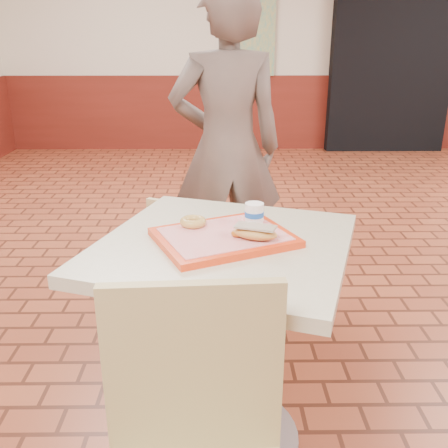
{
  "coord_description": "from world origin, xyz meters",
  "views": [
    {
      "loc": [
        -1.1,
        -2.04,
        1.48
      ],
      "look_at": [
        -1.08,
        -0.5,
        0.9
      ],
      "focal_mm": 40.0,
      "sensor_mm": 36.0,
      "label": 1
    }
  ],
  "objects_px": {
    "serving_tray": "(224,237)",
    "long_john_donut": "(254,233)",
    "paper_cup": "(254,215)",
    "main_table": "(224,313)",
    "customer": "(227,149)",
    "chair_main_back": "(197,269)",
    "ring_donut": "(193,222)"
  },
  "relations": [
    {
      "from": "serving_tray",
      "to": "long_john_donut",
      "type": "xyz_separation_m",
      "value": [
        0.1,
        -0.05,
        0.03
      ]
    },
    {
      "from": "paper_cup",
      "to": "long_john_donut",
      "type": "bearing_deg",
      "value": -93.6
    },
    {
      "from": "main_table",
      "to": "paper_cup",
      "type": "height_order",
      "value": "paper_cup"
    },
    {
      "from": "customer",
      "to": "main_table",
      "type": "bearing_deg",
      "value": 81.01
    },
    {
      "from": "serving_tray",
      "to": "chair_main_back",
      "type": "bearing_deg",
      "value": 101.52
    },
    {
      "from": "serving_tray",
      "to": "paper_cup",
      "type": "relative_size",
      "value": 5.17
    },
    {
      "from": "chair_main_back",
      "to": "ring_donut",
      "type": "xyz_separation_m",
      "value": [
        0.02,
        -0.53,
        0.43
      ]
    },
    {
      "from": "customer",
      "to": "paper_cup",
      "type": "height_order",
      "value": "customer"
    },
    {
      "from": "serving_tray",
      "to": "long_john_donut",
      "type": "height_order",
      "value": "long_john_donut"
    },
    {
      "from": "long_john_donut",
      "to": "chair_main_back",
      "type": "bearing_deg",
      "value": 108.61
    },
    {
      "from": "ring_donut",
      "to": "paper_cup",
      "type": "bearing_deg",
      "value": -2.27
    },
    {
      "from": "serving_tray",
      "to": "paper_cup",
      "type": "xyz_separation_m",
      "value": [
        0.1,
        0.07,
        0.06
      ]
    },
    {
      "from": "long_john_donut",
      "to": "customer",
      "type": "bearing_deg",
      "value": 92.88
    },
    {
      "from": "customer",
      "to": "long_john_donut",
      "type": "relative_size",
      "value": 11.07
    },
    {
      "from": "customer",
      "to": "serving_tray",
      "type": "bearing_deg",
      "value": 81.01
    },
    {
      "from": "serving_tray",
      "to": "ring_donut",
      "type": "relative_size",
      "value": 4.68
    },
    {
      "from": "main_table",
      "to": "chair_main_back",
      "type": "relative_size",
      "value": 1.05
    },
    {
      "from": "ring_donut",
      "to": "paper_cup",
      "type": "distance_m",
      "value": 0.21
    },
    {
      "from": "main_table",
      "to": "serving_tray",
      "type": "relative_size",
      "value": 1.98
    },
    {
      "from": "chair_main_back",
      "to": "customer",
      "type": "distance_m",
      "value": 0.81
    },
    {
      "from": "paper_cup",
      "to": "serving_tray",
      "type": "bearing_deg",
      "value": -146.92
    },
    {
      "from": "main_table",
      "to": "ring_donut",
      "type": "bearing_deg",
      "value": 144.21
    },
    {
      "from": "long_john_donut",
      "to": "serving_tray",
      "type": "bearing_deg",
      "value": 153.57
    },
    {
      "from": "ring_donut",
      "to": "main_table",
      "type": "bearing_deg",
      "value": -35.79
    },
    {
      "from": "main_table",
      "to": "long_john_donut",
      "type": "bearing_deg",
      "value": -26.43
    },
    {
      "from": "serving_tray",
      "to": "ring_donut",
      "type": "height_order",
      "value": "ring_donut"
    },
    {
      "from": "main_table",
      "to": "ring_donut",
      "type": "xyz_separation_m",
      "value": [
        -0.11,
        0.08,
        0.32
      ]
    },
    {
      "from": "main_table",
      "to": "paper_cup",
      "type": "relative_size",
      "value": 10.26
    },
    {
      "from": "serving_tray",
      "to": "long_john_donut",
      "type": "distance_m",
      "value": 0.11
    },
    {
      "from": "customer",
      "to": "long_john_donut",
      "type": "xyz_separation_m",
      "value": [
        0.07,
        -1.31,
        0.01
      ]
    },
    {
      "from": "ring_donut",
      "to": "long_john_donut",
      "type": "distance_m",
      "value": 0.24
    },
    {
      "from": "chair_main_back",
      "to": "paper_cup",
      "type": "height_order",
      "value": "paper_cup"
    }
  ]
}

